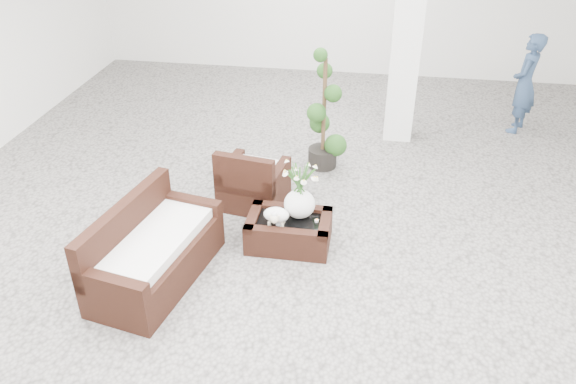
# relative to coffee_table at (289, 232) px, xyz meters

# --- Properties ---
(ground) EXTENTS (11.00, 11.00, 0.00)m
(ground) POSITION_rel_coffee_table_xyz_m (-0.02, 0.18, -0.16)
(ground) COLOR gray
(ground) RESTS_ON ground
(column) EXTENTS (0.40, 0.40, 3.50)m
(column) POSITION_rel_coffee_table_xyz_m (1.18, 2.98, 1.59)
(column) COLOR white
(column) RESTS_ON ground
(coffee_table) EXTENTS (0.90, 0.60, 0.31)m
(coffee_table) POSITION_rel_coffee_table_xyz_m (0.00, 0.00, 0.00)
(coffee_table) COLOR #33180F
(coffee_table) RESTS_ON ground
(sheep_figurine) EXTENTS (0.28, 0.23, 0.21)m
(sheep_figurine) POSITION_rel_coffee_table_xyz_m (-0.12, -0.10, 0.26)
(sheep_figurine) COLOR white
(sheep_figurine) RESTS_ON coffee_table
(planter_narcissus) EXTENTS (0.44, 0.44, 0.80)m
(planter_narcissus) POSITION_rel_coffee_table_xyz_m (0.10, 0.10, 0.56)
(planter_narcissus) COLOR white
(planter_narcissus) RESTS_ON coffee_table
(tealight) EXTENTS (0.04, 0.04, 0.03)m
(tealight) POSITION_rel_coffee_table_xyz_m (0.30, 0.02, 0.17)
(tealight) COLOR white
(tealight) RESTS_ON coffee_table
(armchair) EXTENTS (0.83, 0.81, 0.78)m
(armchair) POSITION_rel_coffee_table_xyz_m (-0.56, 0.78, 0.23)
(armchair) COLOR #33180F
(armchair) RESTS_ON ground
(loveseat) EXTENTS (1.03, 1.66, 0.83)m
(loveseat) POSITION_rel_coffee_table_xyz_m (-1.22, -0.79, 0.26)
(loveseat) COLOR #33180F
(loveseat) RESTS_ON ground
(topiary) EXTENTS (0.43, 0.43, 1.63)m
(topiary) POSITION_rel_coffee_table_xyz_m (0.17, 1.86, 0.66)
(topiary) COLOR #1D4115
(topiary) RESTS_ON ground
(shopper) EXTENTS (0.55, 0.65, 1.50)m
(shopper) POSITION_rel_coffee_table_xyz_m (2.99, 3.49, 0.59)
(shopper) COLOR navy
(shopper) RESTS_ON ground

